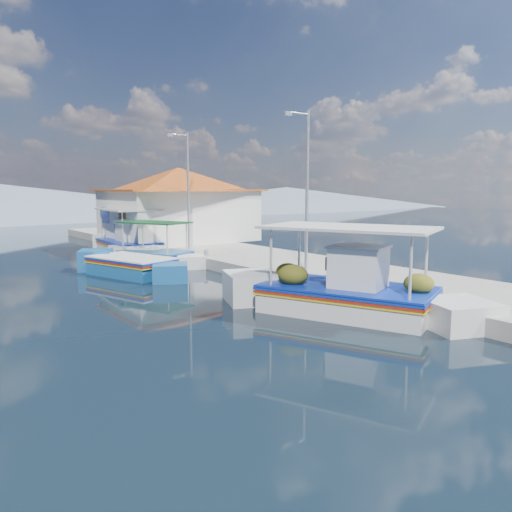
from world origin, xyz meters
TOP-DOWN VIEW (x-y plane):
  - ground at (0.00, 0.00)m, footprint 160.00×160.00m
  - quay at (5.90, 6.00)m, footprint 5.00×44.00m
  - bollards at (3.80, 5.25)m, footprint 0.20×17.20m
  - main_caique at (2.47, -2.00)m, footprint 4.64×8.01m
  - caique_green_canopy at (2.20, 10.11)m, footprint 3.33×5.66m
  - caique_blue_hull at (0.04, 7.93)m, footprint 3.19×6.40m
  - caique_far at (2.55, 14.18)m, footprint 2.71×8.05m
  - harbor_building at (6.20, 15.00)m, footprint 10.49×10.49m
  - lamp_post_near at (4.51, 2.00)m, footprint 1.21×0.14m
  - lamp_post_far at (4.51, 11.00)m, footprint 1.21×0.14m
  - mountain_ridge at (6.54, 56.00)m, footprint 171.40×96.00m

SIDE VIEW (x-z plane):
  - ground at x=0.00m, z-range 0.00..0.00m
  - quay at x=5.90m, z-range 0.00..0.50m
  - caique_blue_hull at x=0.04m, z-range -0.27..0.91m
  - caique_green_canopy at x=2.20m, z-range -0.81..1.49m
  - caique_far at x=2.55m, z-range -0.89..1.94m
  - main_caique at x=2.47m, z-range -0.88..1.98m
  - bollards at x=3.80m, z-range 0.50..0.80m
  - mountain_ridge at x=6.54m, z-range -0.71..4.79m
  - harbor_building at x=6.20m, z-range 0.58..4.98m
  - lamp_post_near at x=4.51m, z-range 0.85..6.85m
  - lamp_post_far at x=4.51m, z-range 0.85..6.85m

